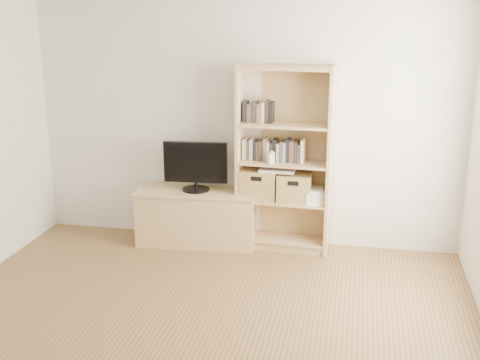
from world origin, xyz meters
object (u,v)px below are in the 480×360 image
(bookshelf, at_px, (284,160))
(basket_right, at_px, (295,187))
(baby_monitor, at_px, (272,158))
(tv_stand, at_px, (197,218))
(laptop, at_px, (278,169))
(television, at_px, (196,166))
(basket_left, at_px, (259,183))

(bookshelf, height_order, basket_right, bookshelf)
(baby_monitor, bearing_deg, basket_right, 7.34)
(bookshelf, height_order, baby_monitor, bookshelf)
(tv_stand, bearing_deg, laptop, -1.22)
(basket_right, bearing_deg, bookshelf, 175.18)
(television, height_order, baby_monitor, television)
(television, relative_size, basket_right, 1.95)
(basket_right, xyz_separation_m, laptop, (-0.18, -0.00, 0.18))
(basket_right, bearing_deg, tv_stand, -176.85)
(tv_stand, bearing_deg, television, -4.61)
(tv_stand, distance_m, basket_right, 1.11)
(tv_stand, relative_size, television, 1.86)
(bookshelf, distance_m, laptop, 0.12)
(laptop, bearing_deg, bookshelf, 10.80)
(television, distance_m, basket_left, 0.69)
(basket_right, relative_size, laptop, 0.95)
(basket_right, distance_m, laptop, 0.26)
(tv_stand, bearing_deg, bookshelf, -0.74)
(basket_right, bearing_deg, baby_monitor, -157.88)
(television, xyz_separation_m, laptop, (0.86, 0.05, -0.00))
(baby_monitor, bearing_deg, basket_left, 128.83)
(baby_monitor, height_order, laptop, baby_monitor)
(basket_right, bearing_deg, basket_left, 177.78)
(bookshelf, distance_m, baby_monitor, 0.15)
(basket_left, height_order, basket_right, basket_left)
(tv_stand, height_order, television, television)
(bookshelf, bearing_deg, tv_stand, -173.63)
(bookshelf, bearing_deg, television, -173.63)
(bookshelf, xyz_separation_m, baby_monitor, (-0.11, -0.10, 0.03))
(television, bearing_deg, bookshelf, -0.30)
(laptop, bearing_deg, tv_stand, -176.17)
(basket_left, distance_m, laptop, 0.26)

